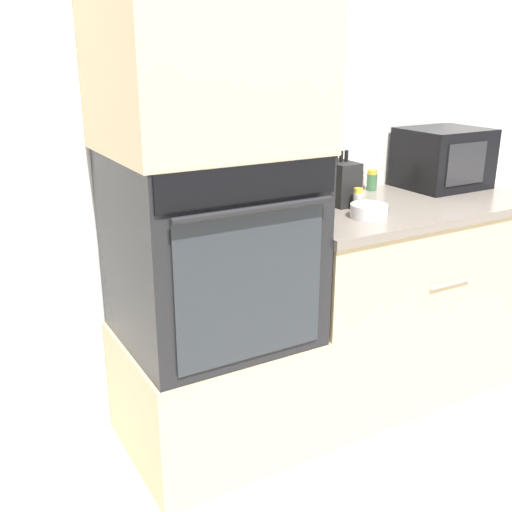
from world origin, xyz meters
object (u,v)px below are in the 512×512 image
Objects in this scene: wall_oven at (211,247)px; knife_block at (340,183)px; condiment_jar_near at (372,180)px; condiment_jar_mid at (357,185)px; bowl at (369,211)px; condiment_jar_far at (358,200)px; microwave at (443,158)px.

knife_block is at bearing 8.82° from wall_oven.
condiment_jar_mid is at bearing -150.91° from condiment_jar_near.
condiment_jar_near is at bearing 48.55° from bowl.
bowl is 1.57× the size of condiment_jar_far.
knife_block is 1.56× the size of bowl.
wall_oven is at bearing -165.73° from condiment_jar_near.
bowl is 0.48m from condiment_jar_near.
wall_oven reaches higher than knife_block.
microwave is at bearing 5.99° from wall_oven.
wall_oven reaches higher than condiment_jar_far.
microwave is 0.71m from bowl.
microwave reaches higher than knife_block.
microwave is at bearing 21.50° from bowl.
condiment_jar_mid is (-0.15, -0.09, 0.01)m from condiment_jar_near.
microwave is (1.26, 0.13, 0.19)m from wall_oven.
microwave is 0.64m from condiment_jar_far.
condiment_jar_mid is 1.30× the size of condiment_jar_far.
condiment_jar_far is (-0.62, -0.15, -0.09)m from microwave.
bowl is at bearing -131.45° from condiment_jar_near.
knife_block is 0.15m from condiment_jar_mid.
wall_oven is 5.78× the size of condiment_jar_mid.
condiment_jar_mid is (0.14, 0.05, -0.03)m from knife_block.
condiment_jar_mid is at bearing 20.86° from knife_block.
bowl is 0.11m from condiment_jar_far.
knife_block reaches higher than bowl.
knife_block is at bearing -159.14° from condiment_jar_mid.
condiment_jar_near is at bearing 14.27° from wall_oven.
condiment_jar_mid is at bearing 59.18° from bowl.
condiment_jar_far is at bearing -89.52° from knife_block.
microwave is 0.36m from condiment_jar_near.
condiment_jar_mid is at bearing 51.71° from condiment_jar_far.
microwave reaches higher than condiment_jar_far.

